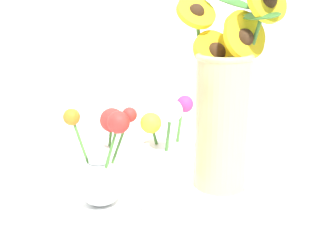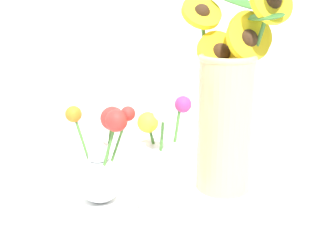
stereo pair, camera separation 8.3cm
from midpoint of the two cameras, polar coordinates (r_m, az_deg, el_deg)
The scene contains 5 objects.
ground_plane at distance 0.83m, azimuth -0.91°, elevation -11.75°, with size 6.00×6.00×0.00m, color white.
serving_tray at distance 0.89m, azimuth -2.72°, elevation -9.07°, with size 0.42×0.42×0.02m.
mason_jar_sunflowers at distance 0.87m, azimuth 4.41°, elevation 3.15°, with size 0.18×0.19×0.40m.
vase_small_center at distance 0.80m, azimuth -3.30°, elevation -5.50°, with size 0.10×0.10×0.21m.
vase_bulb_right at distance 0.84m, azimuth -10.84°, elevation -5.04°, with size 0.11×0.11×0.18m.
Camera 1 is at (-0.37, -0.62, 0.41)m, focal length 50.00 mm.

